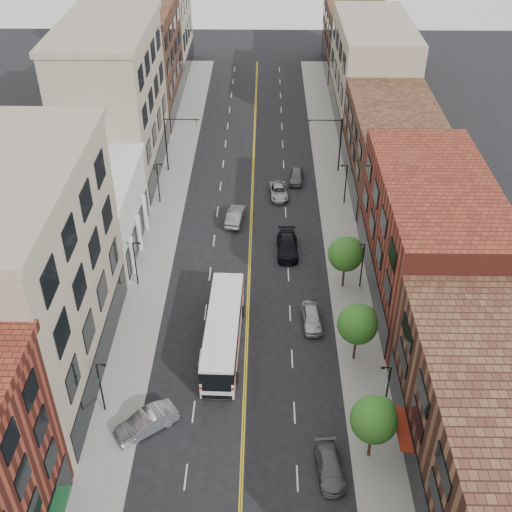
{
  "coord_description": "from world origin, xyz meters",
  "views": [
    {
      "loc": [
        1.44,
        -25.9,
        39.67
      ],
      "look_at": [
        0.75,
        22.24,
        5.0
      ],
      "focal_mm": 45.0,
      "sensor_mm": 36.0,
      "label": 1
    }
  ],
  "objects_px": {
    "car_parked_mid": "(330,467)",
    "car_parked_far": "(312,318)",
    "car_lane_a": "(287,246)",
    "city_bus": "(223,330)",
    "car_angle_b": "(146,422)",
    "car_lane_c": "(296,176)",
    "car_lane_behind": "(235,216)",
    "car_lane_b": "(279,192)"
  },
  "relations": [
    {
      "from": "car_parked_far",
      "to": "car_lane_a",
      "type": "distance_m",
      "value": 11.62
    },
    {
      "from": "car_parked_mid",
      "to": "car_lane_a",
      "type": "bearing_deg",
      "value": 89.21
    },
    {
      "from": "city_bus",
      "to": "car_lane_b",
      "type": "bearing_deg",
      "value": 80.41
    },
    {
      "from": "car_lane_b",
      "to": "car_lane_c",
      "type": "relative_size",
      "value": 1.09
    },
    {
      "from": "car_parked_far",
      "to": "car_lane_c",
      "type": "distance_m",
      "value": 26.92
    },
    {
      "from": "car_lane_b",
      "to": "car_lane_c",
      "type": "distance_m",
      "value": 4.38
    },
    {
      "from": "car_lane_c",
      "to": "car_lane_behind",
      "type": "bearing_deg",
      "value": -122.58
    },
    {
      "from": "car_lane_b",
      "to": "car_lane_c",
      "type": "height_order",
      "value": "car_lane_c"
    },
    {
      "from": "car_lane_b",
      "to": "car_angle_b",
      "type": "bearing_deg",
      "value": -111.16
    },
    {
      "from": "car_angle_b",
      "to": "car_parked_far",
      "type": "distance_m",
      "value": 18.15
    },
    {
      "from": "car_parked_far",
      "to": "car_lane_c",
      "type": "height_order",
      "value": "car_parked_far"
    },
    {
      "from": "car_lane_b",
      "to": "car_lane_c",
      "type": "xyz_separation_m",
      "value": [
        2.29,
        3.74,
        0.08
      ]
    },
    {
      "from": "car_lane_behind",
      "to": "car_lane_c",
      "type": "bearing_deg",
      "value": -120.16
    },
    {
      "from": "car_lane_a",
      "to": "car_parked_far",
      "type": "bearing_deg",
      "value": -80.84
    },
    {
      "from": "car_parked_far",
      "to": "city_bus",
      "type": "bearing_deg",
      "value": -162.25
    },
    {
      "from": "car_parked_mid",
      "to": "car_lane_c",
      "type": "xyz_separation_m",
      "value": [
        -0.81,
        42.95,
        0.08
      ]
    },
    {
      "from": "car_angle_b",
      "to": "car_parked_far",
      "type": "bearing_deg",
      "value": 95.29
    },
    {
      "from": "car_parked_mid",
      "to": "car_lane_a",
      "type": "xyz_separation_m",
      "value": [
        -2.33,
        27.49,
        0.14
      ]
    },
    {
      "from": "car_parked_mid",
      "to": "car_parked_far",
      "type": "height_order",
      "value": "car_parked_far"
    },
    {
      "from": "car_angle_b",
      "to": "car_parked_far",
      "type": "xyz_separation_m",
      "value": [
        13.33,
        12.32,
        -0.07
      ]
    },
    {
      "from": "city_bus",
      "to": "car_angle_b",
      "type": "height_order",
      "value": "city_bus"
    },
    {
      "from": "car_lane_b",
      "to": "city_bus",
      "type": "bearing_deg",
      "value": -105.74
    },
    {
      "from": "car_lane_a",
      "to": "car_lane_behind",
      "type": "bearing_deg",
      "value": 133.88
    },
    {
      "from": "car_parked_mid",
      "to": "car_lane_b",
      "type": "relative_size",
      "value": 0.96
    },
    {
      "from": "car_lane_behind",
      "to": "car_lane_c",
      "type": "relative_size",
      "value": 1.13
    },
    {
      "from": "car_lane_c",
      "to": "car_lane_b",
      "type": "bearing_deg",
      "value": -116.74
    },
    {
      "from": "car_parked_far",
      "to": "car_lane_c",
      "type": "relative_size",
      "value": 1.03
    },
    {
      "from": "car_parked_mid",
      "to": "car_parked_far",
      "type": "bearing_deg",
      "value": 85.72
    },
    {
      "from": "car_lane_c",
      "to": "city_bus",
      "type": "bearing_deg",
      "value": -99.25
    },
    {
      "from": "car_angle_b",
      "to": "car_lane_a",
      "type": "relative_size",
      "value": 0.91
    },
    {
      "from": "car_angle_b",
      "to": "car_parked_mid",
      "type": "distance_m",
      "value": 14.21
    },
    {
      "from": "car_parked_mid",
      "to": "car_lane_behind",
      "type": "distance_m",
      "value": 34.36
    },
    {
      "from": "car_parked_far",
      "to": "car_lane_b",
      "type": "relative_size",
      "value": 0.95
    },
    {
      "from": "city_bus",
      "to": "car_parked_mid",
      "type": "xyz_separation_m",
      "value": [
        8.31,
        -12.96,
        -1.26
      ]
    },
    {
      "from": "car_parked_mid",
      "to": "car_lane_a",
      "type": "height_order",
      "value": "car_lane_a"
    },
    {
      "from": "car_parked_far",
      "to": "car_lane_a",
      "type": "bearing_deg",
      "value": 96.25
    },
    {
      "from": "city_bus",
      "to": "car_lane_c",
      "type": "bearing_deg",
      "value": 77.58
    },
    {
      "from": "car_lane_c",
      "to": "car_parked_far",
      "type": "bearing_deg",
      "value": -84.3
    },
    {
      "from": "car_lane_a",
      "to": "car_lane_b",
      "type": "relative_size",
      "value": 1.17
    },
    {
      "from": "city_bus",
      "to": "car_angle_b",
      "type": "distance_m",
      "value": 10.77
    },
    {
      "from": "car_parked_far",
      "to": "car_lane_b",
      "type": "height_order",
      "value": "car_parked_far"
    },
    {
      "from": "car_lane_a",
      "to": "car_lane_b",
      "type": "xyz_separation_m",
      "value": [
        -0.77,
        11.73,
        -0.14
      ]
    }
  ]
}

